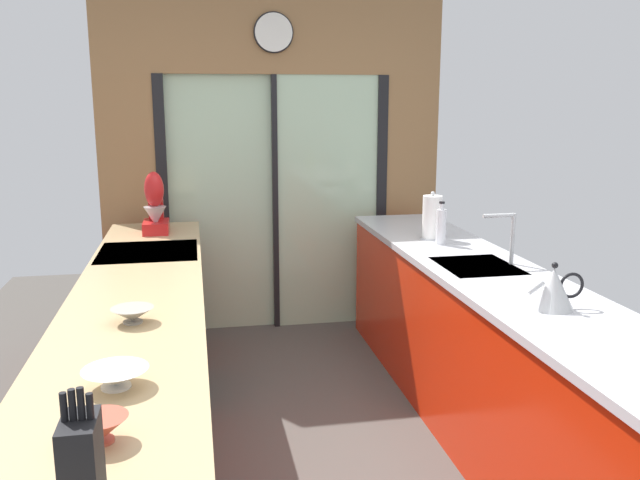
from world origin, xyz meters
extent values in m
cube|color=#4C4742|center=(0.00, 0.60, -0.01)|extent=(5.04, 7.60, 0.02)
cube|color=olive|center=(0.00, 2.40, 2.35)|extent=(2.64, 0.08, 0.70)
cube|color=#B2D1AD|center=(-0.42, 2.42, 1.00)|extent=(0.80, 0.02, 2.00)
cube|color=#B2D1AD|center=(0.42, 2.38, 1.00)|extent=(0.80, 0.02, 2.00)
cube|color=black|center=(-0.86, 2.40, 1.00)|extent=(0.08, 0.10, 2.00)
cube|color=black|center=(0.86, 2.40, 1.00)|extent=(0.08, 0.10, 2.00)
cube|color=black|center=(0.00, 2.40, 1.00)|extent=(0.04, 0.10, 2.00)
cube|color=olive|center=(-1.11, 2.40, 1.00)|extent=(0.42, 0.08, 2.00)
cube|color=olive|center=(1.11, 2.40, 1.00)|extent=(0.42, 0.08, 2.00)
cylinder|color=white|center=(0.00, 2.34, 2.30)|extent=(0.28, 0.03, 0.28)
torus|color=black|center=(0.00, 2.34, 2.30)|extent=(0.30, 0.02, 0.30)
cube|color=red|center=(-0.91, -0.33, 0.44)|extent=(0.58, 2.55, 0.88)
cube|color=red|center=(-0.91, 1.88, 0.44)|extent=(0.58, 0.65, 0.88)
cube|color=tan|center=(-0.91, 0.30, 0.90)|extent=(0.62, 3.80, 0.04)
cube|color=red|center=(0.91, 0.30, 0.44)|extent=(0.58, 3.80, 0.88)
cube|color=#BCBCC1|center=(0.91, 0.30, 0.90)|extent=(0.62, 3.80, 0.04)
cube|color=#B7BABC|center=(0.89, 0.55, 0.90)|extent=(0.40, 0.48, 0.05)
cylinder|color=#B7BABC|center=(1.09, 0.55, 1.06)|extent=(0.02, 0.02, 0.28)
cylinder|color=#B7BABC|center=(1.00, 0.55, 1.19)|extent=(0.18, 0.02, 0.02)
cube|color=black|center=(-0.91, 1.25, 0.44)|extent=(0.58, 0.60, 0.88)
cube|color=black|center=(-0.61, 1.25, 0.48)|extent=(0.01, 0.48, 0.28)
cube|color=black|center=(-0.91, 1.25, 0.91)|extent=(0.58, 0.60, 0.03)
cylinder|color=#B7BABC|center=(-0.61, 1.07, 0.80)|extent=(0.02, 0.04, 0.04)
cylinder|color=#B7BABC|center=(-0.61, 1.25, 0.80)|extent=(0.02, 0.04, 0.04)
cylinder|color=#B7BABC|center=(-0.61, 1.43, 0.80)|extent=(0.02, 0.04, 0.04)
cylinder|color=#BC4C38|center=(-0.89, -1.06, 0.92)|extent=(0.07, 0.07, 0.01)
cone|color=#BC4C38|center=(-0.89, -1.06, 0.96)|extent=(0.15, 0.15, 0.06)
cylinder|color=silver|center=(-0.89, -0.72, 0.92)|extent=(0.09, 0.09, 0.01)
cone|color=silver|center=(-0.89, -0.72, 0.96)|extent=(0.21, 0.21, 0.06)
cylinder|color=gray|center=(-0.89, -0.08, 0.92)|extent=(0.08, 0.08, 0.01)
cone|color=gray|center=(-0.89, -0.08, 0.96)|extent=(0.17, 0.17, 0.06)
cube|color=black|center=(-0.89, -1.36, 1.03)|extent=(0.08, 0.14, 0.21)
cylinder|color=black|center=(-0.92, -1.36, 1.16)|extent=(0.02, 0.02, 0.08)
cylinder|color=black|center=(-0.90, -1.36, 1.16)|extent=(0.02, 0.02, 0.08)
cylinder|color=black|center=(-0.88, -1.36, 1.17)|extent=(0.02, 0.02, 0.08)
cylinder|color=black|center=(-0.86, -1.36, 1.16)|extent=(0.02, 0.02, 0.07)
cube|color=red|center=(-0.89, 1.82, 0.96)|extent=(0.17, 0.26, 0.08)
cube|color=red|center=(-0.89, 1.92, 1.10)|extent=(0.10, 0.08, 0.20)
ellipsoid|color=red|center=(-0.89, 1.81, 1.22)|extent=(0.13, 0.12, 0.24)
cone|color=#B7BABC|center=(-0.89, 1.79, 1.04)|extent=(0.15, 0.15, 0.13)
cone|color=#B7BABC|center=(0.89, -0.23, 1.01)|extent=(0.18, 0.18, 0.18)
sphere|color=black|center=(0.89, -0.23, 1.12)|extent=(0.03, 0.03, 0.03)
cylinder|color=#B7BABC|center=(0.81, -0.23, 1.02)|extent=(0.08, 0.02, 0.07)
torus|color=black|center=(0.98, -0.23, 1.02)|extent=(0.12, 0.01, 0.12)
cylinder|color=silver|center=(0.89, 1.11, 1.03)|extent=(0.06, 0.06, 0.22)
cylinder|color=silver|center=(0.89, 1.11, 1.16)|extent=(0.03, 0.03, 0.04)
cylinder|color=black|center=(0.89, 1.11, 1.19)|extent=(0.03, 0.03, 0.01)
cylinder|color=#B7BABC|center=(0.89, 1.27, 0.93)|extent=(0.14, 0.14, 0.01)
cylinder|color=white|center=(0.89, 1.27, 1.07)|extent=(0.13, 0.13, 0.27)
sphere|color=#B7BABC|center=(0.89, 1.27, 1.22)|extent=(0.03, 0.03, 0.03)
camera|label=1|loc=(-0.62, -2.76, 1.81)|focal=37.24mm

